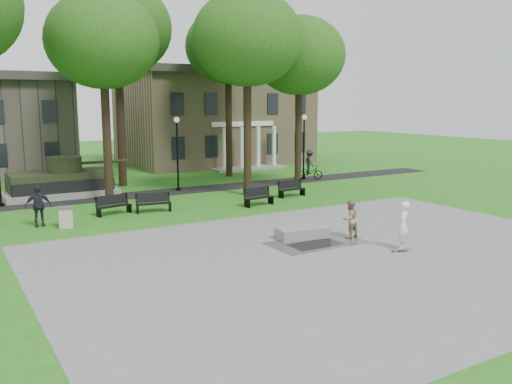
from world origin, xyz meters
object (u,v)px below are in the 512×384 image
Objects in this scene: trash_bin at (66,217)px; cyclist at (309,168)px; concrete_block at (303,233)px; skateboarder at (403,226)px; friend_watching at (350,219)px; park_bench_0 at (113,204)px.

cyclist is at bearing 19.19° from trash_bin.
skateboarder is (2.30, -3.42, 0.72)m from concrete_block.
trash_bin is (-8.13, 7.24, 0.24)m from concrete_block.
cyclist reaches higher than trash_bin.
skateboarder is 14.93m from trash_bin.
cyclist reaches higher than skateboarder.
concrete_block is at bearing -36.41° from friend_watching.
concrete_block is 10.89m from trash_bin.
friend_watching is at bearing -30.04° from concrete_block.
park_bench_0 is at bearing 121.21° from concrete_block.
friend_watching is (1.72, -0.99, 0.59)m from concrete_block.
trash_bin is at bearing -46.26° from friend_watching.
concrete_block is 2.29× the size of trash_bin.
friend_watching is at bearing -39.89° from trash_bin.
cyclist is at bearing -127.26° from friend_watching.
park_bench_0 is at bearing 32.17° from trash_bin.
park_bench_0 reaches higher than concrete_block.
concrete_block is at bearing 157.48° from cyclist.
park_bench_0 is (-5.42, 8.95, 0.28)m from concrete_block.
friend_watching is 17.17m from cyclist.
skateboarder is at bearing -69.95° from park_bench_0.
cyclist is 19.77m from trash_bin.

